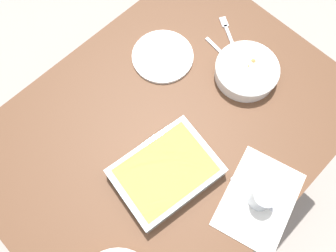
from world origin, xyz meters
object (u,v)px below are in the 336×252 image
object	(u,v)px
side_plate	(163,56)
spoon_by_stew	(228,58)
fork_on_table	(228,33)
spoon_spare	(247,190)
drink_cup	(262,198)
baking_dish	(166,172)
stew_bowl	(246,71)

from	to	relation	value
side_plate	spoon_by_stew	size ratio (longest dim) A/B	1.25
side_plate	fork_on_table	distance (m)	0.26
spoon_spare	side_plate	bearing A→B (deg)	73.89
drink_cup	spoon_by_stew	xyz separation A→B (m)	(0.31, 0.40, -0.03)
drink_cup	side_plate	size ratio (longest dim) A/B	0.39
spoon_spare	fork_on_table	xyz separation A→B (m)	(0.40, 0.43, -0.00)
drink_cup	fork_on_table	distance (m)	0.61
baking_dish	fork_on_table	xyz separation A→B (m)	(0.54, 0.21, -0.03)
fork_on_table	drink_cup	bearing A→B (deg)	-129.77
fork_on_table	spoon_by_stew	bearing A→B (deg)	-140.03
drink_cup	side_plate	world-z (taller)	drink_cup
stew_bowl	baking_dish	world-z (taller)	same
side_plate	fork_on_table	bearing A→B (deg)	-22.02
drink_cup	spoon_spare	world-z (taller)	drink_cup
stew_bowl	baking_dish	bearing A→B (deg)	-172.69
spoon_by_stew	fork_on_table	world-z (taller)	spoon_by_stew
stew_bowl	baking_dish	size ratio (longest dim) A/B	0.67
fork_on_table	side_plate	bearing A→B (deg)	157.98
drink_cup	spoon_spare	size ratio (longest dim) A/B	0.48
fork_on_table	stew_bowl	bearing A→B (deg)	-120.22
baking_dish	side_plate	bearing A→B (deg)	46.88
stew_bowl	spoon_by_stew	size ratio (longest dim) A/B	1.25
side_plate	spoon_by_stew	distance (m)	0.23
stew_bowl	spoon_by_stew	xyz separation A→B (m)	(0.01, 0.09, -0.03)
side_plate	spoon_by_stew	xyz separation A→B (m)	(0.16, -0.17, -0.00)
spoon_by_stew	fork_on_table	xyz separation A→B (m)	(0.08, 0.07, -0.00)
baking_dish	side_plate	xyz separation A→B (m)	(0.29, 0.31, -0.03)
baking_dish	fork_on_table	size ratio (longest dim) A/B	2.03
stew_bowl	drink_cup	distance (m)	0.43
spoon_spare	stew_bowl	bearing A→B (deg)	41.56
baking_dish	spoon_by_stew	world-z (taller)	baking_dish
spoon_by_stew	fork_on_table	distance (m)	0.11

